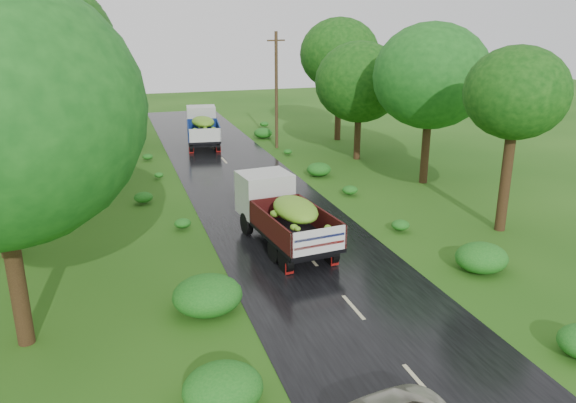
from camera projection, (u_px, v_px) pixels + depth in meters
name	position (u px, v px, depth m)	size (l,w,h in m)	color
ground	(420.00, 383.00, 13.81)	(120.00, 120.00, 0.00)	#1A470F
road	(341.00, 293.00, 18.34)	(6.50, 80.00, 0.02)	black
road_lines	(329.00, 280.00, 19.24)	(0.12, 69.60, 0.00)	#BFB78C
truck_near	(282.00, 211.00, 21.93)	(2.73, 6.13, 2.50)	black
truck_far	(202.00, 125.00, 39.59)	(2.80, 6.14, 2.49)	black
utility_pole	(276.00, 90.00, 37.88)	(1.33, 0.50, 7.80)	#382616
trees_left	(21.00, 55.00, 29.15)	(6.60, 34.96, 9.47)	black
trees_right	(391.00, 74.00, 32.23)	(4.61, 22.68, 7.70)	black
shrubs	(267.00, 202.00, 26.38)	(11.90, 44.00, 0.70)	#165F17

